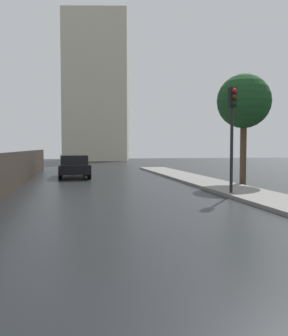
% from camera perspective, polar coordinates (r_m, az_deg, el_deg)
% --- Properties ---
extents(car_black_mid_road, '(2.05, 4.63, 1.41)m').
position_cam_1_polar(car_black_mid_road, '(23.95, -10.63, 0.33)').
color(car_black_mid_road, black).
rests_on(car_black_mid_road, ground).
extents(traffic_light, '(0.26, 0.39, 4.05)m').
position_cam_1_polar(traffic_light, '(14.94, 13.25, 7.14)').
color(traffic_light, black).
rests_on(traffic_light, sidewalk_strip).
extents(street_tree_near, '(2.71, 2.71, 5.58)m').
position_cam_1_polar(street_tree_near, '(19.81, 14.93, 9.66)').
color(street_tree_near, '#4C3823').
rests_on(street_tree_near, ground).
extents(distant_tower, '(10.02, 8.88, 20.70)m').
position_cam_1_polar(distant_tower, '(55.71, -7.14, 11.88)').
color(distant_tower, beige).
rests_on(distant_tower, ground).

